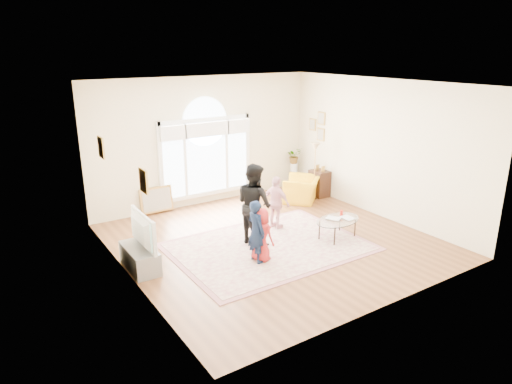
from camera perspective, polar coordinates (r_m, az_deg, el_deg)
ground at (r=9.56m, az=2.20°, el=-6.12°), size 6.00×6.00×0.00m
room_shell at (r=11.41m, az=-5.96°, el=6.03°), size 6.00×6.00×6.00m
area_rug at (r=9.27m, az=1.62°, el=-6.83°), size 3.60×2.60×0.02m
rug_border at (r=9.27m, az=1.62°, el=-6.85°), size 3.80×2.80×0.01m
tv_console at (r=8.59m, az=-14.31°, el=-8.03°), size 0.45×1.00×0.42m
television at (r=8.38m, az=-14.53°, el=-4.77°), size 0.17×1.10×0.63m
coffee_table at (r=9.68m, az=10.19°, el=-3.52°), size 1.19×0.87×0.54m
armchair at (r=11.93m, az=5.78°, el=0.34°), size 1.29×1.28×0.63m
side_cabinet at (r=12.39m, az=7.92°, el=1.09°), size 0.40×0.50×0.70m
floor_lamp at (r=11.92m, az=7.42°, el=5.08°), size 0.31×0.31×1.51m
plant_pedestal at (r=13.10m, az=4.72°, el=2.11°), size 0.20×0.20×0.70m
potted_plant at (r=12.96m, az=4.78°, el=4.56°), size 0.41×0.36×0.45m
leaning_picture at (r=11.35m, az=-12.23°, el=-2.60°), size 0.80×0.14×0.62m
child_red at (r=8.50m, az=0.69°, el=-5.35°), size 0.47×0.58×1.02m
child_navy at (r=8.42m, az=0.03°, el=-4.94°), size 0.30×0.45×1.20m
child_black at (r=9.14m, az=-0.23°, el=-1.50°), size 0.70×0.86×1.66m
child_pink at (r=9.98m, az=2.56°, el=-1.33°), size 0.47×0.74×1.17m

